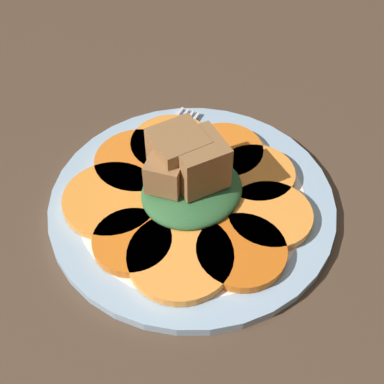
% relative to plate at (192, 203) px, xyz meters
% --- Properties ---
extents(table_slab, '(1.20, 1.20, 0.02)m').
position_rel_plate_xyz_m(table_slab, '(0.00, 0.00, -0.02)').
color(table_slab, '#4C3828').
rests_on(table_slab, ground).
extents(plate, '(0.28, 0.28, 0.01)m').
position_rel_plate_xyz_m(plate, '(0.00, 0.00, 0.00)').
color(plate, '#99B7D1').
rests_on(plate, table_slab).
extents(carrot_slice_0, '(0.07, 0.07, 0.01)m').
position_rel_plate_xyz_m(carrot_slice_0, '(0.08, 0.01, 0.01)').
color(carrot_slice_0, orange).
rests_on(carrot_slice_0, plate).
extents(carrot_slice_1, '(0.10, 0.10, 0.01)m').
position_rel_plate_xyz_m(carrot_slice_1, '(0.05, 0.05, 0.01)').
color(carrot_slice_1, '#F99438').
rests_on(carrot_slice_1, plate).
extents(carrot_slice_2, '(0.08, 0.08, 0.01)m').
position_rel_plate_xyz_m(carrot_slice_2, '(0.01, 0.08, 0.01)').
color(carrot_slice_2, orange).
rests_on(carrot_slice_2, plate).
extents(carrot_slice_3, '(0.08, 0.08, 0.01)m').
position_rel_plate_xyz_m(carrot_slice_3, '(-0.04, 0.07, 0.01)').
color(carrot_slice_3, orange).
rests_on(carrot_slice_3, plate).
extents(carrot_slice_4, '(0.08, 0.08, 0.01)m').
position_rel_plate_xyz_m(carrot_slice_4, '(-0.07, 0.02, 0.01)').
color(carrot_slice_4, orange).
rests_on(carrot_slice_4, plate).
extents(carrot_slice_5, '(0.08, 0.08, 0.01)m').
position_rel_plate_xyz_m(carrot_slice_5, '(-0.07, -0.03, 0.01)').
color(carrot_slice_5, orange).
rests_on(carrot_slice_5, plate).
extents(carrot_slice_6, '(0.09, 0.09, 0.01)m').
position_rel_plate_xyz_m(carrot_slice_6, '(-0.03, -0.07, 0.01)').
color(carrot_slice_6, orange).
rests_on(carrot_slice_6, plate).
extents(carrot_slice_7, '(0.09, 0.09, 0.01)m').
position_rel_plate_xyz_m(carrot_slice_7, '(0.01, -0.07, 0.01)').
color(carrot_slice_7, orange).
rests_on(carrot_slice_7, plate).
extents(carrot_slice_8, '(0.09, 0.09, 0.01)m').
position_rel_plate_xyz_m(carrot_slice_8, '(0.06, -0.05, 0.01)').
color(carrot_slice_8, orange).
rests_on(carrot_slice_8, plate).
extents(center_pile, '(0.10, 0.09, 0.07)m').
position_rel_plate_xyz_m(center_pile, '(0.00, -0.00, 0.04)').
color(center_pile, '#2D6033').
rests_on(center_pile, plate).
extents(fork, '(0.17, 0.09, 0.00)m').
position_rel_plate_xyz_m(fork, '(-0.01, -0.07, 0.01)').
color(fork, silver).
rests_on(fork, plate).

